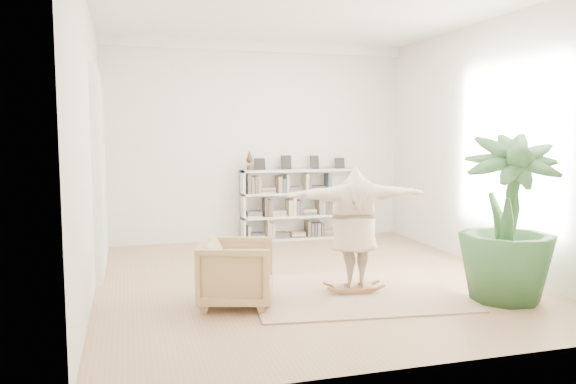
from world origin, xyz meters
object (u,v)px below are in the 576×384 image
(rocker_board, at_px, (354,288))
(person, at_px, (355,224))
(houseplant, at_px, (508,218))
(bookshelf, at_px, (299,205))
(armchair, at_px, (237,273))

(rocker_board, height_order, person, person)
(person, distance_m, houseplant, 1.78)
(bookshelf, xyz_separation_m, houseplant, (1.20, -4.38, 0.35))
(houseplant, bearing_deg, person, 154.70)
(armchair, relative_size, rocker_board, 1.57)
(armchair, distance_m, person, 1.56)
(rocker_board, relative_size, houseplant, 0.27)
(armchair, relative_size, houseplant, 0.42)
(rocker_board, bearing_deg, houseplant, -18.75)
(person, xyz_separation_m, houseplant, (1.61, -0.76, 0.12))
(armchair, height_order, person, person)
(rocker_board, height_order, houseplant, houseplant)
(armchair, relative_size, person, 0.46)
(person, bearing_deg, rocker_board, 6.55)
(person, bearing_deg, armchair, 9.57)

